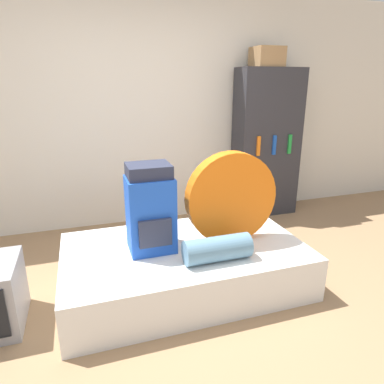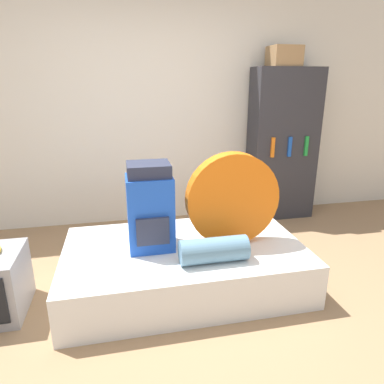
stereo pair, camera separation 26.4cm
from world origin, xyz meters
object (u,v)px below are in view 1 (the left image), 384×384
Objects in this scene: backpack at (150,209)px; bookshelf at (266,144)px; cardboard_box at (267,57)px; sleeping_roll at (217,249)px; tent_bag at (231,198)px.

bookshelf is (1.72, 1.28, 0.20)m from backpack.
backpack is 2.10× the size of cardboard_box.
sleeping_roll is at bearing -38.11° from backpack.
tent_bag is 0.46m from sleeping_roll.
tent_bag reaches higher than backpack.
tent_bag is at bearing -4.04° from backpack.
backpack is at bearing -142.26° from cardboard_box.
backpack is at bearing 141.89° from sleeping_roll.
bookshelf is at bearing 36.65° from backpack.
cardboard_box is at bearing 52.63° from sleeping_roll.
bookshelf is (1.30, 1.61, 0.44)m from sleeping_roll.
backpack reaches higher than sleeping_roll.
tent_bag is at bearing -128.91° from bookshelf.
backpack is at bearing 175.96° from tent_bag.
tent_bag is 0.42× the size of bookshelf.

